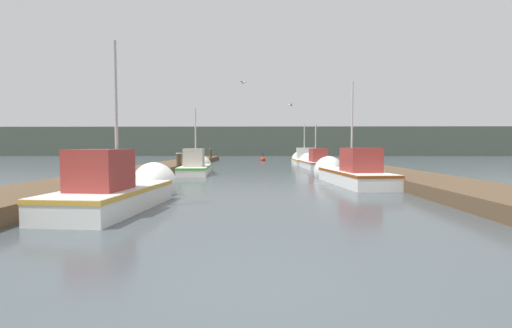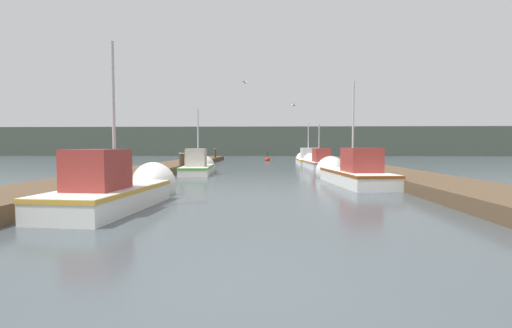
{
  "view_description": "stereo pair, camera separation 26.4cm",
  "coord_description": "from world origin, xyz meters",
  "px_view_note": "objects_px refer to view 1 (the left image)",
  "views": [
    {
      "loc": [
        0.03,
        -3.48,
        1.56
      ],
      "look_at": [
        -0.17,
        9.55,
        0.87
      ],
      "focal_mm": 24.0,
      "sensor_mm": 36.0,
      "label": 1
    },
    {
      "loc": [
        0.29,
        -3.48,
        1.56
      ],
      "look_at": [
        -0.17,
        9.55,
        0.87
      ],
      "focal_mm": 24.0,
      "sensor_mm": 36.0,
      "label": 2
    }
  ],
  "objects_px": {
    "fishing_boat_4": "(304,159)",
    "seagull_1": "(291,105)",
    "mooring_piling_3": "(211,155)",
    "channel_buoy": "(263,159)",
    "mooring_piling_0": "(179,163)",
    "seagull_lead": "(243,83)",
    "fishing_boat_2": "(197,166)",
    "fishing_boat_1": "(348,172)",
    "mooring_piling_2": "(187,162)",
    "fishing_boat_3": "(315,162)",
    "fishing_boat_0": "(121,190)",
    "mooring_piling_1": "(184,161)"
  },
  "relations": [
    {
      "from": "mooring_piling_0",
      "to": "seagull_1",
      "type": "bearing_deg",
      "value": 8.71
    },
    {
      "from": "channel_buoy",
      "to": "seagull_lead",
      "type": "xyz_separation_m",
      "value": [
        -1.21,
        -16.11,
        5.05
      ]
    },
    {
      "from": "channel_buoy",
      "to": "seagull_1",
      "type": "xyz_separation_m",
      "value": [
        1.64,
        -14.92,
        3.9
      ]
    },
    {
      "from": "mooring_piling_2",
      "to": "seagull_lead",
      "type": "height_order",
      "value": "seagull_lead"
    },
    {
      "from": "fishing_boat_4",
      "to": "mooring_piling_0",
      "type": "bearing_deg",
      "value": -131.82
    },
    {
      "from": "mooring_piling_2",
      "to": "mooring_piling_3",
      "type": "relative_size",
      "value": 0.83
    },
    {
      "from": "fishing_boat_4",
      "to": "mooring_piling_2",
      "type": "distance_m",
      "value": 11.27
    },
    {
      "from": "fishing_boat_3",
      "to": "seagull_1",
      "type": "xyz_separation_m",
      "value": [
        -2.03,
        -3.56,
        3.66
      ]
    },
    {
      "from": "fishing_boat_1",
      "to": "seagull_1",
      "type": "height_order",
      "value": "fishing_boat_1"
    },
    {
      "from": "fishing_boat_1",
      "to": "fishing_boat_4",
      "type": "xyz_separation_m",
      "value": [
        -0.07,
        14.8,
        -0.01
      ]
    },
    {
      "from": "mooring_piling_0",
      "to": "fishing_boat_3",
      "type": "bearing_deg",
      "value": 27.84
    },
    {
      "from": "mooring_piling_1",
      "to": "channel_buoy",
      "type": "bearing_deg",
      "value": 68.52
    },
    {
      "from": "mooring_piling_1",
      "to": "seagull_lead",
      "type": "relative_size",
      "value": 2.02
    },
    {
      "from": "mooring_piling_0",
      "to": "channel_buoy",
      "type": "xyz_separation_m",
      "value": [
        5.01,
        15.94,
        -0.43
      ]
    },
    {
      "from": "fishing_boat_3",
      "to": "mooring_piling_1",
      "type": "height_order",
      "value": "fishing_boat_3"
    },
    {
      "from": "fishing_boat_2",
      "to": "mooring_piling_0",
      "type": "height_order",
      "value": "fishing_boat_2"
    },
    {
      "from": "seagull_lead",
      "to": "channel_buoy",
      "type": "bearing_deg",
      "value": 23.56
    },
    {
      "from": "seagull_1",
      "to": "fishing_boat_2",
      "type": "bearing_deg",
      "value": -76.69
    },
    {
      "from": "mooring_piling_1",
      "to": "fishing_boat_3",
      "type": "bearing_deg",
      "value": 12.98
    },
    {
      "from": "mooring_piling_2",
      "to": "mooring_piling_3",
      "type": "bearing_deg",
      "value": 91.61
    },
    {
      "from": "fishing_boat_1",
      "to": "mooring_piling_2",
      "type": "relative_size",
      "value": 5.55
    },
    {
      "from": "mooring_piling_3",
      "to": "channel_buoy",
      "type": "height_order",
      "value": "mooring_piling_3"
    },
    {
      "from": "mooring_piling_2",
      "to": "seagull_lead",
      "type": "relative_size",
      "value": 2.01
    },
    {
      "from": "fishing_boat_0",
      "to": "mooring_piling_0",
      "type": "distance_m",
      "value": 11.43
    },
    {
      "from": "fishing_boat_2",
      "to": "fishing_boat_4",
      "type": "xyz_separation_m",
      "value": [
        7.4,
        9.67,
        0.05
      ]
    },
    {
      "from": "mooring_piling_3",
      "to": "mooring_piling_2",
      "type": "bearing_deg",
      "value": -88.39
    },
    {
      "from": "fishing_boat_1",
      "to": "fishing_boat_2",
      "type": "relative_size",
      "value": 1.11
    },
    {
      "from": "mooring_piling_1",
      "to": "fishing_boat_1",
      "type": "bearing_deg",
      "value": -41.92
    },
    {
      "from": "fishing_boat_3",
      "to": "mooring_piling_3",
      "type": "distance_m",
      "value": 13.25
    },
    {
      "from": "fishing_boat_1",
      "to": "mooring_piling_2",
      "type": "xyz_separation_m",
      "value": [
        -8.46,
        7.29,
        0.11
      ]
    },
    {
      "from": "mooring_piling_0",
      "to": "mooring_piling_3",
      "type": "bearing_deg",
      "value": 91.06
    },
    {
      "from": "mooring_piling_0",
      "to": "mooring_piling_1",
      "type": "bearing_deg",
      "value": 96.19
    },
    {
      "from": "fishing_boat_4",
      "to": "channel_buoy",
      "type": "distance_m",
      "value": 7.41
    },
    {
      "from": "fishing_boat_1",
      "to": "fishing_boat_2",
      "type": "height_order",
      "value": "fishing_boat_1"
    },
    {
      "from": "channel_buoy",
      "to": "fishing_boat_0",
      "type": "bearing_deg",
      "value": -97.82
    },
    {
      "from": "mooring_piling_0",
      "to": "channel_buoy",
      "type": "bearing_deg",
      "value": 72.56
    },
    {
      "from": "channel_buoy",
      "to": "seagull_1",
      "type": "height_order",
      "value": "seagull_1"
    },
    {
      "from": "fishing_boat_2",
      "to": "mooring_piling_2",
      "type": "height_order",
      "value": "fishing_boat_2"
    },
    {
      "from": "mooring_piling_1",
      "to": "seagull_lead",
      "type": "height_order",
      "value": "seagull_lead"
    },
    {
      "from": "fishing_boat_0",
      "to": "mooring_piling_3",
      "type": "relative_size",
      "value": 3.59
    },
    {
      "from": "fishing_boat_2",
      "to": "mooring_piling_3",
      "type": "bearing_deg",
      "value": 90.6
    },
    {
      "from": "mooring_piling_1",
      "to": "mooring_piling_2",
      "type": "xyz_separation_m",
      "value": [
        0.36,
        -0.63,
        -0.0
      ]
    },
    {
      "from": "fishing_boat_1",
      "to": "fishing_boat_4",
      "type": "bearing_deg",
      "value": 84.3
    },
    {
      "from": "mooring_piling_3",
      "to": "seagull_1",
      "type": "xyz_separation_m",
      "value": [
        6.91,
        -13.34,
        3.39
      ]
    },
    {
      "from": "channel_buoy",
      "to": "seagull_lead",
      "type": "distance_m",
      "value": 16.93
    },
    {
      "from": "mooring_piling_0",
      "to": "seagull_lead",
      "type": "relative_size",
      "value": 2.14
    },
    {
      "from": "fishing_boat_0",
      "to": "fishing_boat_4",
      "type": "distance_m",
      "value": 21.98
    },
    {
      "from": "fishing_boat_2",
      "to": "seagull_1",
      "type": "xyz_separation_m",
      "value": [
        5.56,
        1.29,
        3.67
      ]
    },
    {
      "from": "fishing_boat_4",
      "to": "seagull_1",
      "type": "height_order",
      "value": "seagull_1"
    },
    {
      "from": "fishing_boat_3",
      "to": "mooring_piling_0",
      "type": "height_order",
      "value": "fishing_boat_3"
    }
  ]
}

